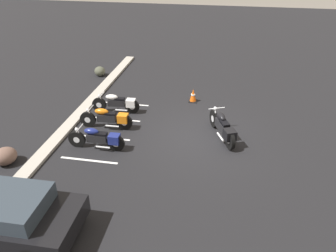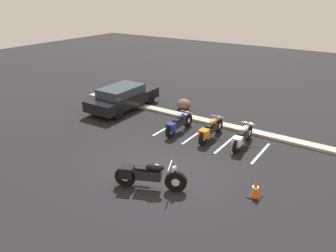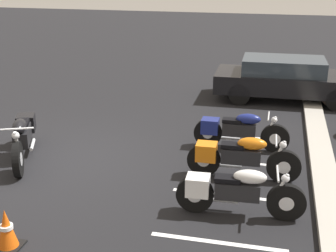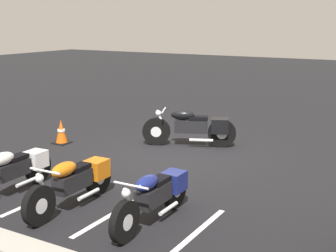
{
  "view_description": "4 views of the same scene",
  "coord_description": "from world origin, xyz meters",
  "px_view_note": "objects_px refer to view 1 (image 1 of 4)",
  "views": [
    {
      "loc": [
        -10.98,
        -0.78,
        6.74
      ],
      "look_at": [
        -0.25,
        1.19,
        0.52
      ],
      "focal_mm": 35.0,
      "sensor_mm": 36.0,
      "label": 1
    },
    {
      "loc": [
        5.81,
        -8.15,
        6.08
      ],
      "look_at": [
        -0.87,
        1.78,
        1.08
      ],
      "focal_mm": 35.0,
      "sensor_mm": 36.0,
      "label": 2
    },
    {
      "loc": [
        8.49,
        4.32,
        4.07
      ],
      "look_at": [
        -0.96,
        2.07,
        0.6
      ],
      "focal_mm": 50.0,
      "sensor_mm": 36.0,
      "label": 3
    },
    {
      "loc": [
        -5.2,
        9.54,
        3.19
      ],
      "look_at": [
        0.07,
        0.45,
        0.8
      ],
      "focal_mm": 50.0,
      "sensor_mm": 36.0,
      "label": 4
    }
  ],
  "objects_px": {
    "parked_bike_0": "(99,138)",
    "parked_bike_1": "(108,118)",
    "traffic_cone": "(193,96)",
    "parked_bike_2": "(118,103)",
    "landscape_rock_1": "(5,156)",
    "landscape_rock_2": "(100,71)",
    "motorcycle_black_featured": "(223,127)"
  },
  "relations": [
    {
      "from": "parked_bike_0",
      "to": "parked_bike_1",
      "type": "height_order",
      "value": "parked_bike_1"
    },
    {
      "from": "parked_bike_0",
      "to": "traffic_cone",
      "type": "relative_size",
      "value": 3.38
    },
    {
      "from": "parked_bike_1",
      "to": "traffic_cone",
      "type": "distance_m",
      "value": 4.43
    },
    {
      "from": "parked_bike_2",
      "to": "traffic_cone",
      "type": "xyz_separation_m",
      "value": [
        1.73,
        -3.16,
        -0.15
      ]
    },
    {
      "from": "landscape_rock_1",
      "to": "landscape_rock_2",
      "type": "xyz_separation_m",
      "value": [
        8.57,
        -0.18,
        -0.03
      ]
    },
    {
      "from": "parked_bike_2",
      "to": "landscape_rock_1",
      "type": "bearing_deg",
      "value": 56.61
    },
    {
      "from": "motorcycle_black_featured",
      "to": "parked_bike_1",
      "type": "height_order",
      "value": "motorcycle_black_featured"
    },
    {
      "from": "parked_bike_1",
      "to": "parked_bike_2",
      "type": "height_order",
      "value": "parked_bike_1"
    },
    {
      "from": "motorcycle_black_featured",
      "to": "parked_bike_0",
      "type": "distance_m",
      "value": 4.69
    },
    {
      "from": "motorcycle_black_featured",
      "to": "traffic_cone",
      "type": "bearing_deg",
      "value": 2.21
    },
    {
      "from": "parked_bike_0",
      "to": "landscape_rock_1",
      "type": "relative_size",
      "value": 2.72
    },
    {
      "from": "motorcycle_black_featured",
      "to": "landscape_rock_2",
      "type": "distance_m",
      "value": 9.02
    },
    {
      "from": "parked_bike_0",
      "to": "parked_bike_2",
      "type": "relative_size",
      "value": 1.0
    },
    {
      "from": "traffic_cone",
      "to": "parked_bike_1",
      "type": "bearing_deg",
      "value": 135.77
    },
    {
      "from": "parked_bike_0",
      "to": "landscape_rock_2",
      "type": "height_order",
      "value": "parked_bike_0"
    },
    {
      "from": "parked_bike_1",
      "to": "parked_bike_2",
      "type": "distance_m",
      "value": 1.44
    },
    {
      "from": "parked_bike_1",
      "to": "motorcycle_black_featured",
      "type": "bearing_deg",
      "value": 178.99
    },
    {
      "from": "parked_bike_2",
      "to": "landscape_rock_2",
      "type": "bearing_deg",
      "value": -62.59
    },
    {
      "from": "parked_bike_0",
      "to": "parked_bike_1",
      "type": "xyz_separation_m",
      "value": [
        1.53,
        0.17,
        0.01
      ]
    },
    {
      "from": "parked_bike_2",
      "to": "landscape_rock_1",
      "type": "height_order",
      "value": "parked_bike_2"
    },
    {
      "from": "parked_bike_1",
      "to": "landscape_rock_2",
      "type": "relative_size",
      "value": 3.39
    },
    {
      "from": "motorcycle_black_featured",
      "to": "parked_bike_1",
      "type": "distance_m",
      "value": 4.59
    },
    {
      "from": "parked_bike_2",
      "to": "landscape_rock_1",
      "type": "relative_size",
      "value": 2.73
    },
    {
      "from": "parked_bike_2",
      "to": "traffic_cone",
      "type": "bearing_deg",
      "value": -154.08
    },
    {
      "from": "motorcycle_black_featured",
      "to": "parked_bike_2",
      "type": "relative_size",
      "value": 1.05
    },
    {
      "from": "parked_bike_0",
      "to": "parked_bike_2",
      "type": "xyz_separation_m",
      "value": [
        2.97,
        0.25,
        0.0
      ]
    },
    {
      "from": "parked_bike_0",
      "to": "traffic_cone",
      "type": "distance_m",
      "value": 5.54
    },
    {
      "from": "motorcycle_black_featured",
      "to": "traffic_cone",
      "type": "distance_m",
      "value": 3.49
    },
    {
      "from": "parked_bike_0",
      "to": "parked_bike_1",
      "type": "distance_m",
      "value": 1.54
    },
    {
      "from": "motorcycle_black_featured",
      "to": "landscape_rock_1",
      "type": "bearing_deg",
      "value": 89.08
    },
    {
      "from": "traffic_cone",
      "to": "parked_bike_2",
      "type": "bearing_deg",
      "value": 118.75
    },
    {
      "from": "parked_bike_2",
      "to": "landscape_rock_1",
      "type": "xyz_separation_m",
      "value": [
        -4.41,
        2.6,
        -0.15
      ]
    }
  ]
}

